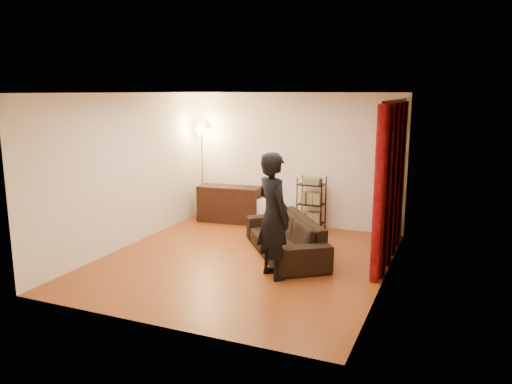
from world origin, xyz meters
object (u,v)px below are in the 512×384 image
at_px(media_cabinet, 229,204).
at_px(wire_shelf, 311,204).
at_px(floor_lamp, 202,172).
at_px(sofa, 285,237).
at_px(person, 273,216).
at_px(storage_boxes, 267,213).

xyz_separation_m(media_cabinet, wire_shelf, (1.79, 0.01, 0.16)).
distance_m(wire_shelf, floor_lamp, 2.45).
xyz_separation_m(wire_shelf, floor_lamp, (-2.39, -0.08, 0.51)).
xyz_separation_m(sofa, media_cabinet, (-1.83, 1.63, 0.06)).
distance_m(person, floor_lamp, 3.66).
relative_size(media_cabinet, floor_lamp, 0.62).
xyz_separation_m(sofa, person, (0.17, -1.01, 0.61)).
height_order(sofa, floor_lamp, floor_lamp).
height_order(person, media_cabinet, person).
bearing_deg(person, floor_lamp, -6.12).
height_order(sofa, media_cabinet, media_cabinet).
relative_size(sofa, wire_shelf, 2.05).
bearing_deg(wire_shelf, person, -96.02).
height_order(person, floor_lamp, floor_lamp).
distance_m(person, storage_boxes, 2.93).
xyz_separation_m(person, storage_boxes, (-1.14, 2.62, -0.66)).
relative_size(media_cabinet, wire_shelf, 1.21).
relative_size(sofa, floor_lamp, 1.06).
xyz_separation_m(sofa, storage_boxes, (-0.97, 1.61, -0.04)).
bearing_deg(media_cabinet, floor_lamp, -179.66).
bearing_deg(sofa, person, -26.92).
height_order(sofa, storage_boxes, sofa).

